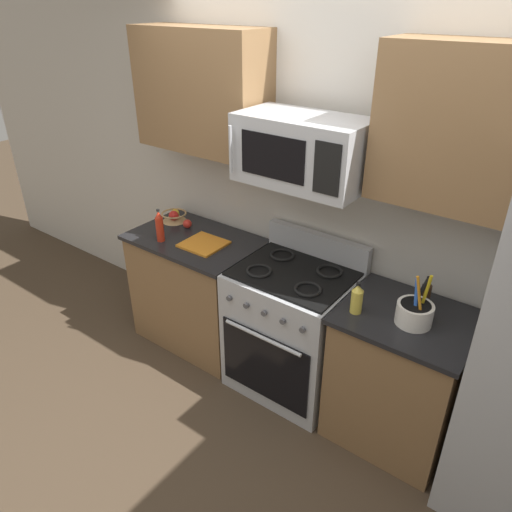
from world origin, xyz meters
TOP-DOWN VIEW (x-y plane):
  - ground_plane at (0.00, 0.00)m, footprint 16.00×16.00m
  - wall_back at (0.00, 1.09)m, footprint 8.00×0.10m
  - counter_left at (-0.88, 0.70)m, footprint 0.97×0.63m
  - range_oven at (-0.00, 0.70)m, footprint 0.76×0.68m
  - counter_right at (0.76, 0.70)m, footprint 0.74×0.63m
  - microwave at (-0.00, 0.73)m, footprint 0.75×0.44m
  - upper_cabinets_left at (-0.88, 0.87)m, footprint 0.96×0.34m
  - upper_cabinets_right at (0.77, 0.87)m, footprint 0.73×0.34m
  - utensil_crock at (0.80, 0.65)m, footprint 0.20×0.20m
  - fruit_basket at (-1.21, 0.83)m, footprint 0.20×0.20m
  - apple_loose at (-1.03, 0.80)m, footprint 0.07×0.07m
  - cutting_board at (-0.74, 0.66)m, footprint 0.29×0.28m
  - bottle_hot_sauce at (-1.04, 0.52)m, footprint 0.06×0.06m
  - bottle_soy at (0.79, 0.84)m, footprint 0.06×0.06m
  - bottle_oil at (0.50, 0.56)m, footprint 0.07×0.07m

SIDE VIEW (x-z plane):
  - ground_plane at x=0.00m, z-range 0.00..0.00m
  - counter_left at x=-0.88m, z-range 0.00..0.91m
  - counter_right at x=0.76m, z-range 0.00..0.91m
  - range_oven at x=0.00m, z-range -0.07..1.02m
  - cutting_board at x=-0.74m, z-range 0.91..0.93m
  - apple_loose at x=-1.03m, z-range 0.91..0.98m
  - fruit_basket at x=-1.21m, z-range 0.90..1.00m
  - utensil_crock at x=0.80m, z-range 0.82..1.14m
  - bottle_oil at x=0.50m, z-range 0.90..1.10m
  - bottle_soy at x=0.79m, z-range 0.90..1.10m
  - bottle_hot_sauce at x=-1.04m, z-range 0.90..1.15m
  - wall_back at x=0.00m, z-range 0.00..2.60m
  - microwave at x=0.00m, z-range 1.52..1.91m
  - upper_cabinets_left at x=-0.88m, z-range 1.54..2.32m
  - upper_cabinets_right at x=0.77m, z-range 1.54..2.32m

